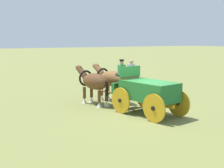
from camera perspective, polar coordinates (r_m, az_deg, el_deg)
ground_plane at (r=15.52m, az=6.85°, el=-5.70°), size 220.00×220.00×0.00m
show_wagon at (r=15.40m, az=6.44°, el=-1.27°), size 5.91×2.44×2.70m
draft_horse_near at (r=17.64m, az=-3.44°, el=0.38°), size 3.09×1.29×2.17m
draft_horse_off at (r=18.42m, az=-0.18°, el=0.88°), size 3.12×1.29×2.22m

